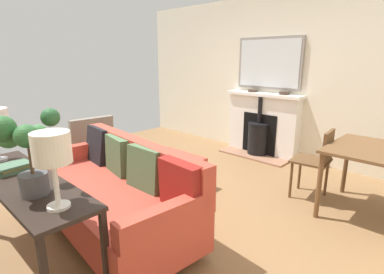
{
  "coord_description": "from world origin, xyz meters",
  "views": [
    {
      "loc": [
        2.2,
        2.59,
        1.64
      ],
      "look_at": [
        -0.37,
        0.15,
        0.69
      ],
      "focal_mm": 27.9,
      "sensor_mm": 36.0,
      "label": 1
    }
  ],
  "objects_px": {
    "armchair_accent": "(89,141)",
    "console_table": "(25,189)",
    "book_stack": "(13,168)",
    "fireplace": "(261,128)",
    "ottoman": "(172,168)",
    "dining_chair_near_fireplace": "(318,158)",
    "mantel_bowl_far": "(284,93)",
    "sofa": "(115,192)",
    "mantel_bowl_near": "(252,90)",
    "table_lamp_far_end": "(52,151)",
    "potted_plant": "(27,146)",
    "dining_table": "(375,158)"
  },
  "relations": [
    {
      "from": "ottoman",
      "to": "armchair_accent",
      "type": "height_order",
      "value": "armchair_accent"
    },
    {
      "from": "armchair_accent",
      "to": "book_stack",
      "type": "xyz_separation_m",
      "value": [
        1.32,
        1.3,
        0.29
      ]
    },
    {
      "from": "table_lamp_far_end",
      "to": "potted_plant",
      "type": "bearing_deg",
      "value": -82.21
    },
    {
      "from": "ottoman",
      "to": "dining_table",
      "type": "xyz_separation_m",
      "value": [
        -0.93,
        2.06,
        0.4
      ]
    },
    {
      "from": "armchair_accent",
      "to": "sofa",
      "type": "bearing_deg",
      "value": 70.23
    },
    {
      "from": "ottoman",
      "to": "dining_chair_near_fireplace",
      "type": "distance_m",
      "value": 1.78
    },
    {
      "from": "mantel_bowl_far",
      "to": "dining_chair_near_fireplace",
      "type": "relative_size",
      "value": 0.18
    },
    {
      "from": "dining_chair_near_fireplace",
      "to": "table_lamp_far_end",
      "type": "bearing_deg",
      "value": -11.47
    },
    {
      "from": "mantel_bowl_near",
      "to": "table_lamp_far_end",
      "type": "bearing_deg",
      "value": 15.41
    },
    {
      "from": "mantel_bowl_far",
      "to": "dining_table",
      "type": "relative_size",
      "value": 0.17
    },
    {
      "from": "fireplace",
      "to": "armchair_accent",
      "type": "distance_m",
      "value": 2.82
    },
    {
      "from": "potted_plant",
      "to": "fireplace",
      "type": "bearing_deg",
      "value": -172.27
    },
    {
      "from": "fireplace",
      "to": "dining_table",
      "type": "relative_size",
      "value": 1.43
    },
    {
      "from": "armchair_accent",
      "to": "console_table",
      "type": "xyz_separation_m",
      "value": [
        1.32,
        1.53,
        0.18
      ]
    },
    {
      "from": "table_lamp_far_end",
      "to": "dining_chair_near_fireplace",
      "type": "bearing_deg",
      "value": 168.53
    },
    {
      "from": "console_table",
      "to": "dining_chair_near_fireplace",
      "type": "xyz_separation_m",
      "value": [
        -2.74,
        1.19,
        -0.15
      ]
    },
    {
      "from": "armchair_accent",
      "to": "console_table",
      "type": "height_order",
      "value": "armchair_accent"
    },
    {
      "from": "mantel_bowl_near",
      "to": "dining_table",
      "type": "bearing_deg",
      "value": 63.5
    },
    {
      "from": "potted_plant",
      "to": "ottoman",
      "type": "bearing_deg",
      "value": -161.04
    },
    {
      "from": "sofa",
      "to": "book_stack",
      "type": "relative_size",
      "value": 7.67
    },
    {
      "from": "book_stack",
      "to": "dining_chair_near_fireplace",
      "type": "height_order",
      "value": "dining_chair_near_fireplace"
    },
    {
      "from": "sofa",
      "to": "book_stack",
      "type": "bearing_deg",
      "value": -17.48
    },
    {
      "from": "fireplace",
      "to": "armchair_accent",
      "type": "bearing_deg",
      "value": -28.42
    },
    {
      "from": "ottoman",
      "to": "book_stack",
      "type": "xyz_separation_m",
      "value": [
        1.81,
        0.07,
        0.52
      ]
    },
    {
      "from": "mantel_bowl_near",
      "to": "ottoman",
      "type": "bearing_deg",
      "value": 3.4
    },
    {
      "from": "armchair_accent",
      "to": "ottoman",
      "type": "bearing_deg",
      "value": 111.64
    },
    {
      "from": "potted_plant",
      "to": "mantel_bowl_far",
      "type": "bearing_deg",
      "value": -177.55
    },
    {
      "from": "table_lamp_far_end",
      "to": "mantel_bowl_far",
      "type": "bearing_deg",
      "value": -173.07
    },
    {
      "from": "ottoman",
      "to": "dining_table",
      "type": "distance_m",
      "value": 2.29
    },
    {
      "from": "armchair_accent",
      "to": "table_lamp_far_end",
      "type": "relative_size",
      "value": 1.75
    },
    {
      "from": "mantel_bowl_far",
      "to": "sofa",
      "type": "relative_size",
      "value": 0.07
    },
    {
      "from": "mantel_bowl_near",
      "to": "console_table",
      "type": "bearing_deg",
      "value": 6.31
    },
    {
      "from": "fireplace",
      "to": "sofa",
      "type": "relative_size",
      "value": 0.64
    },
    {
      "from": "armchair_accent",
      "to": "console_table",
      "type": "relative_size",
      "value": 0.5
    },
    {
      "from": "dining_chair_near_fireplace",
      "to": "fireplace",
      "type": "bearing_deg",
      "value": -127.56
    },
    {
      "from": "mantel_bowl_near",
      "to": "sofa",
      "type": "xyz_separation_m",
      "value": [
        3.05,
        0.43,
        -0.72
      ]
    },
    {
      "from": "armchair_accent",
      "to": "dining_table",
      "type": "xyz_separation_m",
      "value": [
        -1.41,
        3.29,
        0.16
      ]
    },
    {
      "from": "table_lamp_far_end",
      "to": "potted_plant",
      "type": "distance_m",
      "value": 0.3
    },
    {
      "from": "fireplace",
      "to": "dining_table",
      "type": "bearing_deg",
      "value": 61.28
    },
    {
      "from": "armchair_accent",
      "to": "book_stack",
      "type": "bearing_deg",
      "value": 44.52
    },
    {
      "from": "mantel_bowl_far",
      "to": "sofa",
      "type": "bearing_deg",
      "value": -2.99
    },
    {
      "from": "console_table",
      "to": "potted_plant",
      "type": "distance_m",
      "value": 0.54
    },
    {
      "from": "mantel_bowl_near",
      "to": "armchair_accent",
      "type": "distance_m",
      "value": 2.8
    },
    {
      "from": "sofa",
      "to": "armchair_accent",
      "type": "height_order",
      "value": "sofa"
    },
    {
      "from": "dining_table",
      "to": "potted_plant",
      "type": "bearing_deg",
      "value": -27.21
    },
    {
      "from": "sofa",
      "to": "potted_plant",
      "type": "relative_size",
      "value": 3.64
    },
    {
      "from": "console_table",
      "to": "dining_table",
      "type": "bearing_deg",
      "value": 147.24
    },
    {
      "from": "mantel_bowl_near",
      "to": "sofa",
      "type": "height_order",
      "value": "mantel_bowl_near"
    },
    {
      "from": "ottoman",
      "to": "dining_chair_near_fireplace",
      "type": "bearing_deg",
      "value": 122.1
    },
    {
      "from": "sofa",
      "to": "console_table",
      "type": "relative_size",
      "value": 1.25
    }
  ]
}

